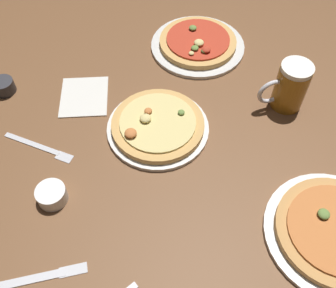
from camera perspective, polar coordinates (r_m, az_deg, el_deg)
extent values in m
cube|color=brown|center=(1.04, 0.00, -1.14)|extent=(2.40, 2.40, 0.03)
cylinder|color=silver|center=(0.98, 22.97, -11.96)|extent=(0.31, 0.31, 0.01)
cylinder|color=tan|center=(0.96, 23.26, -11.58)|extent=(0.27, 0.27, 0.02)
ellipsoid|color=olive|center=(0.95, 21.83, -9.47)|extent=(0.03, 0.03, 0.01)
cylinder|color=silver|center=(1.06, -1.48, 2.32)|extent=(0.28, 0.28, 0.01)
cylinder|color=tan|center=(1.05, -1.50, 2.83)|extent=(0.25, 0.25, 0.02)
cylinder|color=#DBC67A|center=(1.04, -1.51, 3.25)|extent=(0.21, 0.21, 0.01)
ellipsoid|color=#C67038|center=(1.06, -2.92, 4.87)|extent=(0.02, 0.02, 0.01)
ellipsoid|color=olive|center=(1.05, 1.96, 4.66)|extent=(0.02, 0.02, 0.01)
ellipsoid|color=#C67038|center=(1.01, -5.49, 1.59)|extent=(0.03, 0.03, 0.02)
ellipsoid|color=#DBC67A|center=(1.04, -3.32, 3.78)|extent=(0.03, 0.03, 0.02)
cylinder|color=silver|center=(1.31, 4.35, 14.12)|extent=(0.30, 0.30, 0.01)
cylinder|color=tan|center=(1.30, 4.39, 14.63)|extent=(0.25, 0.25, 0.02)
cylinder|color=#B73823|center=(1.29, 4.42, 15.05)|extent=(0.20, 0.20, 0.01)
ellipsoid|color=olive|center=(1.32, 3.65, 16.59)|extent=(0.02, 0.02, 0.01)
ellipsoid|color=#B73823|center=(1.24, 5.58, 13.58)|extent=(0.03, 0.03, 0.01)
ellipsoid|color=#DBC67A|center=(1.22, 3.44, 13.12)|extent=(0.02, 0.02, 0.01)
ellipsoid|color=olive|center=(1.24, 3.95, 13.84)|extent=(0.02, 0.02, 0.01)
ellipsoid|color=#DBC67A|center=(1.26, 4.55, 14.56)|extent=(0.03, 0.03, 0.02)
ellipsoid|color=olive|center=(1.24, 5.35, 13.46)|extent=(0.02, 0.02, 0.01)
cylinder|color=#9E6619|center=(1.13, 17.48, 7.86)|extent=(0.09, 0.09, 0.13)
cylinder|color=white|center=(1.09, 18.40, 10.45)|extent=(0.09, 0.09, 0.01)
torus|color=silver|center=(1.11, 14.93, 7.40)|extent=(0.08, 0.03, 0.08)
cylinder|color=#333338|center=(1.24, -22.90, 7.79)|extent=(0.06, 0.06, 0.04)
cylinder|color=white|center=(0.97, -16.65, -7.15)|extent=(0.07, 0.07, 0.04)
cube|color=silver|center=(1.17, -12.17, 6.86)|extent=(0.14, 0.16, 0.01)
cube|color=silver|center=(0.92, -20.28, -18.23)|extent=(0.18, 0.04, 0.01)
cube|color=silver|center=(0.90, -13.71, -17.45)|extent=(0.06, 0.03, 0.00)
cube|color=silver|center=(1.09, -19.27, 0.07)|extent=(0.15, 0.09, 0.01)
cube|color=silver|center=(1.05, -14.94, -1.60)|extent=(0.05, 0.04, 0.00)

